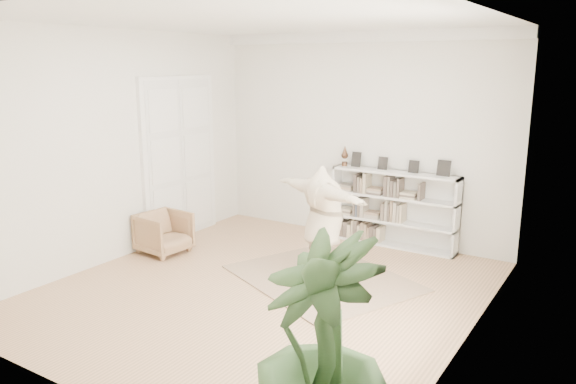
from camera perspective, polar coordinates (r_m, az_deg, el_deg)
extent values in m
plane|color=#99734F|center=(7.91, -2.44, -9.93)|extent=(6.00, 6.00, 0.00)
plane|color=silver|center=(9.98, 7.36, 5.51)|extent=(5.50, 0.00, 5.50)
plane|color=silver|center=(5.28, -21.54, -1.92)|extent=(5.50, 0.00, 5.50)
plane|color=silver|center=(9.23, -16.77, 4.47)|extent=(0.00, 6.00, 6.00)
plane|color=silver|center=(6.27, 18.52, 0.56)|extent=(0.00, 6.00, 6.00)
plane|color=white|center=(7.31, -2.73, 17.08)|extent=(6.00, 6.00, 0.00)
cube|color=white|center=(9.85, 7.51, 15.39)|extent=(5.50, 0.12, 0.18)
cube|color=white|center=(10.15, -10.95, 3.23)|extent=(0.08, 1.78, 2.92)
cube|color=silver|center=(9.86, -12.46, 2.87)|extent=(0.06, 0.78, 2.80)
cube|color=silver|center=(10.43, -9.37, 3.54)|extent=(0.06, 0.78, 2.80)
cube|color=silver|center=(10.16, 5.03, -0.90)|extent=(0.04, 0.35, 1.30)
cube|color=silver|center=(9.40, 16.80, -2.55)|extent=(0.04, 0.35, 1.30)
cube|color=silver|center=(9.87, 11.02, -1.51)|extent=(2.20, 0.04, 1.30)
cube|color=silver|center=(9.90, 10.53, -5.23)|extent=(2.20, 0.35, 0.04)
cube|color=silver|center=(9.78, 10.63, -2.95)|extent=(2.20, 0.35, 0.04)
cube|color=silver|center=(9.68, 10.73, -0.50)|extent=(2.20, 0.35, 0.04)
cube|color=silver|center=(9.59, 10.84, 1.94)|extent=(2.20, 0.35, 0.04)
cube|color=black|center=(9.90, 6.94, 3.25)|extent=(0.18, 0.07, 0.24)
cube|color=black|center=(9.70, 9.61, 2.96)|extent=(0.18, 0.07, 0.24)
cube|color=black|center=(9.51, 12.67, 2.62)|extent=(0.18, 0.07, 0.24)
cube|color=black|center=(9.36, 15.54, 2.30)|extent=(0.18, 0.07, 0.24)
imported|color=tan|center=(9.50, -12.48, -4.07)|extent=(0.82, 0.80, 0.68)
cube|color=tan|center=(8.30, 3.50, -8.72)|extent=(3.10, 2.84, 0.02)
cube|color=#92613A|center=(8.28, 3.50, -8.26)|extent=(0.64, 0.53, 0.03)
cube|color=#92613A|center=(8.29, 3.50, -8.51)|extent=(0.37, 0.20, 0.04)
cube|color=#92613A|center=(8.29, 3.50, -8.51)|extent=(0.37, 0.20, 0.04)
cube|color=#92613A|center=(8.28, 3.50, -8.26)|extent=(0.22, 0.14, 0.11)
cube|color=#92613A|center=(8.28, 3.50, -8.26)|extent=(0.22, 0.14, 0.11)
imported|color=#C4B193|center=(8.01, 3.59, -2.59)|extent=(1.99, 1.27, 1.58)
imported|color=#35572B|center=(4.46, 3.30, -15.97)|extent=(1.36, 1.36, 1.84)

